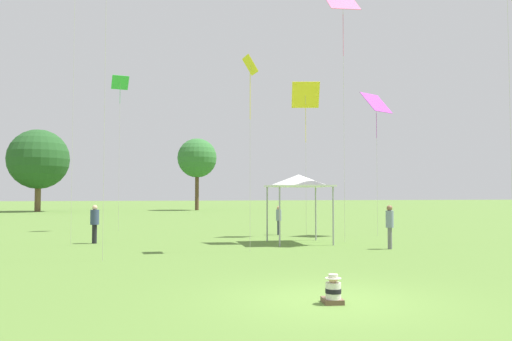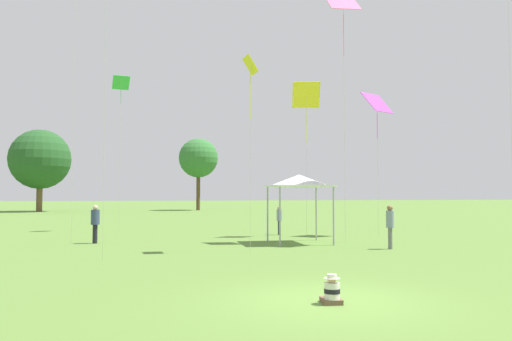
{
  "view_description": "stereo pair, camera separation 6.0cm",
  "coord_description": "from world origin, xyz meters",
  "px_view_note": "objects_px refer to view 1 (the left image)",
  "views": [
    {
      "loc": [
        -3.74,
        -9.84,
        2.2
      ],
      "look_at": [
        -0.02,
        6.94,
        3.0
      ],
      "focal_mm": 35.0,
      "sensor_mm": 36.0,
      "label": 1
    },
    {
      "loc": [
        -3.68,
        -9.85,
        2.2
      ],
      "look_at": [
        -0.02,
        6.94,
        3.0
      ],
      "focal_mm": 35.0,
      "sensor_mm": 36.0,
      "label": 2
    }
  ],
  "objects_px": {
    "person_standing_2": "(390,222)",
    "canopy_tent": "(299,181)",
    "distant_tree_0": "(39,159)",
    "kite_1": "(306,97)",
    "person_standing_0": "(279,217)",
    "person_standing_1": "(95,221)",
    "kite_7": "(120,87)",
    "kite_8": "(376,104)",
    "kite_4": "(343,8)",
    "seated_toddler": "(333,291)",
    "kite_2": "(250,73)",
    "distant_tree_1": "(197,158)"
  },
  "relations": [
    {
      "from": "person_standing_0",
      "to": "distant_tree_0",
      "type": "relative_size",
      "value": 0.15
    },
    {
      "from": "kite_1",
      "to": "kite_4",
      "type": "distance_m",
      "value": 4.94
    },
    {
      "from": "person_standing_0",
      "to": "kite_1",
      "type": "relative_size",
      "value": 0.19
    },
    {
      "from": "person_standing_1",
      "to": "kite_1",
      "type": "height_order",
      "value": "kite_1"
    },
    {
      "from": "person_standing_2",
      "to": "kite_4",
      "type": "distance_m",
      "value": 10.17
    },
    {
      "from": "person_standing_2",
      "to": "canopy_tent",
      "type": "bearing_deg",
      "value": -171.74
    },
    {
      "from": "canopy_tent",
      "to": "distant_tree_0",
      "type": "distance_m",
      "value": 48.61
    },
    {
      "from": "seated_toddler",
      "to": "person_standing_2",
      "type": "relative_size",
      "value": 0.35
    },
    {
      "from": "kite_8",
      "to": "distant_tree_0",
      "type": "xyz_separation_m",
      "value": [
        -24.84,
        41.41,
        -0.5
      ]
    },
    {
      "from": "person_standing_1",
      "to": "canopy_tent",
      "type": "xyz_separation_m",
      "value": [
        8.87,
        -1.86,
        1.75
      ]
    },
    {
      "from": "person_standing_0",
      "to": "kite_1",
      "type": "xyz_separation_m",
      "value": [
        1.14,
        -1.23,
        6.32
      ]
    },
    {
      "from": "person_standing_1",
      "to": "kite_2",
      "type": "distance_m",
      "value": 9.6
    },
    {
      "from": "seated_toddler",
      "to": "distant_tree_0",
      "type": "height_order",
      "value": "distant_tree_0"
    },
    {
      "from": "kite_2",
      "to": "distant_tree_0",
      "type": "relative_size",
      "value": 0.74
    },
    {
      "from": "person_standing_1",
      "to": "person_standing_0",
      "type": "bearing_deg",
      "value": -6.5
    },
    {
      "from": "kite_1",
      "to": "kite_4",
      "type": "bearing_deg",
      "value": 160.07
    },
    {
      "from": "seated_toddler",
      "to": "kite_4",
      "type": "relative_size",
      "value": 0.05
    },
    {
      "from": "kite_2",
      "to": "kite_1",
      "type": "bearing_deg",
      "value": 3.17
    },
    {
      "from": "seated_toddler",
      "to": "kite_7",
      "type": "bearing_deg",
      "value": 111.25
    },
    {
      "from": "person_standing_2",
      "to": "kite_1",
      "type": "xyz_separation_m",
      "value": [
        -1.4,
        6.34,
        6.19
      ]
    },
    {
      "from": "distant_tree_0",
      "to": "kite_1",
      "type": "bearing_deg",
      "value": -62.84
    },
    {
      "from": "kite_2",
      "to": "kite_4",
      "type": "height_order",
      "value": "kite_4"
    },
    {
      "from": "person_standing_2",
      "to": "kite_4",
      "type": "xyz_separation_m",
      "value": [
        -0.69,
        2.95,
        9.71
      ]
    },
    {
      "from": "kite_7",
      "to": "distant_tree_1",
      "type": "relative_size",
      "value": 0.96
    },
    {
      "from": "kite_7",
      "to": "distant_tree_0",
      "type": "distance_m",
      "value": 36.81
    },
    {
      "from": "kite_1",
      "to": "person_standing_2",
      "type": "bearing_deg",
      "value": 160.64
    },
    {
      "from": "kite_2",
      "to": "distant_tree_1",
      "type": "xyz_separation_m",
      "value": [
        2.84,
        48.2,
        0.11
      ]
    },
    {
      "from": "kite_7",
      "to": "kite_8",
      "type": "relative_size",
      "value": 1.22
    },
    {
      "from": "kite_2",
      "to": "kite_7",
      "type": "bearing_deg",
      "value": 62.33
    },
    {
      "from": "person_standing_0",
      "to": "distant_tree_1",
      "type": "xyz_separation_m",
      "value": [
        -0.25,
        40.93,
        6.02
      ]
    },
    {
      "from": "person_standing_0",
      "to": "distant_tree_0",
      "type": "height_order",
      "value": "distant_tree_0"
    },
    {
      "from": "seated_toddler",
      "to": "person_standing_0",
      "type": "height_order",
      "value": "person_standing_0"
    },
    {
      "from": "seated_toddler",
      "to": "person_standing_1",
      "type": "bearing_deg",
      "value": 120.61
    },
    {
      "from": "seated_toddler",
      "to": "person_standing_1",
      "type": "distance_m",
      "value": 14.91
    },
    {
      "from": "seated_toddler",
      "to": "kite_4",
      "type": "bearing_deg",
      "value": 73.72
    },
    {
      "from": "seated_toddler",
      "to": "distant_tree_1",
      "type": "bearing_deg",
      "value": 94.35
    },
    {
      "from": "person_standing_0",
      "to": "person_standing_1",
      "type": "distance_m",
      "value": 9.56
    },
    {
      "from": "person_standing_2",
      "to": "kite_7",
      "type": "bearing_deg",
      "value": -173.16
    },
    {
      "from": "person_standing_0",
      "to": "kite_1",
      "type": "bearing_deg",
      "value": -5.51
    },
    {
      "from": "person_standing_1",
      "to": "canopy_tent",
      "type": "height_order",
      "value": "canopy_tent"
    },
    {
      "from": "kite_7",
      "to": "kite_8",
      "type": "distance_m",
      "value": 15.04
    },
    {
      "from": "kite_4",
      "to": "kite_1",
      "type": "bearing_deg",
      "value": 152.71
    },
    {
      "from": "kite_2",
      "to": "distant_tree_1",
      "type": "height_order",
      "value": "distant_tree_1"
    },
    {
      "from": "person_standing_2",
      "to": "kite_1",
      "type": "bearing_deg",
      "value": 157.55
    },
    {
      "from": "person_standing_1",
      "to": "kite_1",
      "type": "distance_m",
      "value": 12.14
    },
    {
      "from": "person_standing_2",
      "to": "kite_7",
      "type": "xyz_separation_m",
      "value": [
        -11.07,
        12.42,
        7.58
      ]
    },
    {
      "from": "person_standing_1",
      "to": "kite_8",
      "type": "distance_m",
      "value": 15.34
    },
    {
      "from": "seated_toddler",
      "to": "person_standing_2",
      "type": "xyz_separation_m",
      "value": [
        5.84,
        8.8,
        0.81
      ]
    },
    {
      "from": "kite_1",
      "to": "kite_4",
      "type": "height_order",
      "value": "kite_4"
    },
    {
      "from": "person_standing_0",
      "to": "person_standing_1",
      "type": "bearing_deg",
      "value": -122.05
    }
  ]
}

